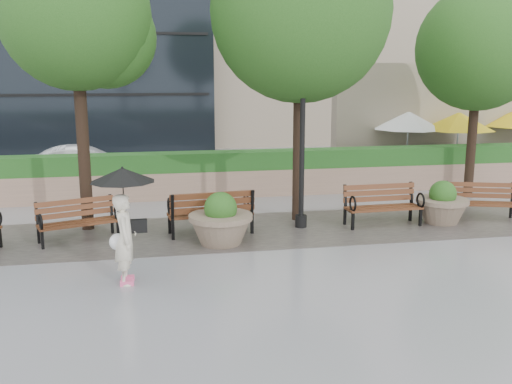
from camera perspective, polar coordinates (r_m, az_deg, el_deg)
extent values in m
plane|color=gray|center=(10.62, 1.45, -8.22)|extent=(100.00, 100.00, 0.00)
cube|color=#383330|center=(13.43, -1.27, -3.90)|extent=(28.00, 3.20, 0.01)
cube|color=#A28068|center=(17.20, -3.49, 0.91)|extent=(24.00, 0.80, 0.80)
cube|color=#1F4E1A|center=(17.08, -3.52, 3.14)|extent=(24.00, 0.75, 0.55)
cube|color=tan|center=(22.98, 19.79, 7.01)|extent=(10.00, 0.60, 4.00)
cube|color=#1F4E1A|center=(21.03, 21.33, 2.26)|extent=(8.00, 0.50, 0.90)
cube|color=black|center=(21.18, -4.87, 1.86)|extent=(40.00, 7.00, 0.00)
cube|color=#5C311A|center=(13.08, -17.32, -2.99)|extent=(1.78, 1.04, 0.05)
cube|color=#5C311A|center=(13.27, -17.65, -1.50)|extent=(1.65, 0.67, 0.40)
cube|color=black|center=(13.16, -17.29, -3.81)|extent=(1.81, 1.13, 0.44)
torus|color=black|center=(12.74, -20.73, -2.83)|extent=(0.16, 0.35, 0.35)
torus|color=black|center=(13.07, -13.75, -2.04)|extent=(0.16, 0.35, 0.35)
cube|color=#5C311A|center=(13.15, -4.59, -2.17)|extent=(1.98, 0.77, 0.05)
cube|color=#5C311A|center=(12.79, -4.34, -1.04)|extent=(1.93, 0.32, 0.45)
cube|color=black|center=(13.17, -4.55, -3.16)|extent=(1.99, 0.87, 0.49)
torus|color=black|center=(13.50, -0.99, -0.93)|extent=(0.09, 0.40, 0.40)
torus|color=black|center=(13.14, -8.67, -1.41)|extent=(0.09, 0.40, 0.40)
cube|color=#5C311A|center=(14.10, 12.63, -1.55)|extent=(1.86, 0.61, 0.05)
cube|color=#5C311A|center=(14.29, 12.20, -0.06)|extent=(1.85, 0.18, 0.43)
cube|color=black|center=(14.18, 12.54, -2.37)|extent=(1.86, 0.71, 0.47)
torus|color=black|center=(13.55, 9.65, -1.17)|extent=(0.06, 0.38, 0.38)
torus|color=black|center=(14.29, 16.14, -0.80)|extent=(0.06, 0.38, 0.38)
cube|color=#5C311A|center=(15.43, 21.60, -1.09)|extent=(1.79, 1.02, 0.05)
cube|color=#5C311A|center=(15.63, 21.44, 0.18)|extent=(1.66, 0.64, 0.40)
cube|color=black|center=(15.50, 21.52, -1.78)|extent=(1.82, 1.11, 0.44)
torus|color=black|center=(15.05, 18.82, -0.53)|extent=(0.15, 0.35, 0.35)
cylinder|color=#7F6B56|center=(12.28, -3.55, -2.50)|extent=(1.38, 1.38, 0.11)
sphere|color=#143F12|center=(12.23, -3.56, -1.65)|extent=(0.71, 0.71, 0.71)
cylinder|color=#7F6B56|center=(14.74, 18.14, -0.83)|extent=(1.27, 1.27, 0.10)
sphere|color=#143F12|center=(14.71, 18.18, -0.17)|extent=(0.66, 0.66, 0.66)
cylinder|color=black|center=(13.43, 4.63, 4.02)|extent=(0.12, 0.12, 3.66)
cylinder|color=black|center=(13.76, 4.52, -2.93)|extent=(0.28, 0.28, 0.30)
sphere|color=black|center=(13.31, 4.77, 12.06)|extent=(0.24, 0.24, 0.24)
cylinder|color=black|center=(13.77, -16.96, 5.66)|extent=(0.28, 0.28, 4.57)
sphere|color=#143F12|center=(13.76, -17.64, 16.53)|extent=(3.33, 3.33, 3.33)
sphere|color=#143F12|center=(13.97, -14.85, 14.72)|extent=(2.33, 2.33, 2.33)
cylinder|color=black|center=(14.10, 4.30, 6.58)|extent=(0.28, 0.28, 4.73)
sphere|color=#143F12|center=(14.12, 4.48, 17.56)|extent=(4.30, 4.30, 4.30)
sphere|color=#143F12|center=(14.53, 6.50, 15.49)|extent=(3.01, 3.01, 3.01)
cylinder|color=black|center=(18.55, 20.86, 6.07)|extent=(0.28, 0.28, 4.07)
sphere|color=#143F12|center=(18.49, 21.39, 13.24)|extent=(3.67, 3.67, 3.67)
sphere|color=#143F12|center=(19.06, 22.38, 11.87)|extent=(2.57, 2.57, 2.57)
cylinder|color=black|center=(21.25, 14.73, 1.67)|extent=(0.40, 0.40, 0.10)
cylinder|color=#99999E|center=(21.09, 14.88, 4.48)|extent=(0.06, 0.06, 2.20)
cone|color=white|center=(21.01, 15.01, 6.91)|extent=(2.50, 2.50, 0.60)
cylinder|color=black|center=(21.42, 19.26, 1.48)|extent=(0.40, 0.40, 0.10)
cylinder|color=#99999E|center=(21.27, 19.45, 4.26)|extent=(0.06, 0.06, 2.20)
cone|color=gold|center=(21.18, 19.62, 6.67)|extent=(2.50, 2.50, 0.60)
cylinder|color=black|center=(23.79, 24.26, 2.06)|extent=(0.40, 0.40, 0.10)
imported|color=white|center=(20.23, -16.81, 2.69)|extent=(3.87, 1.70, 1.23)
imported|color=beige|center=(10.20, -12.94, -4.32)|extent=(0.44, 0.63, 1.71)
cube|color=#F2598C|center=(10.56, -12.70, -8.39)|extent=(0.11, 0.24, 0.09)
cube|color=#F2598C|center=(10.32, -12.78, -8.88)|extent=(0.11, 0.24, 0.09)
cube|color=black|center=(10.19, -11.73, -3.34)|extent=(0.11, 0.32, 0.24)
sphere|color=white|center=(10.47, -13.66, -4.86)|extent=(0.30, 0.30, 0.30)
cylinder|color=black|center=(10.09, -13.09, -0.73)|extent=(0.02, 0.02, 0.91)
cone|color=black|center=(10.01, -13.21, 1.66)|extent=(1.11, 1.11, 0.24)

